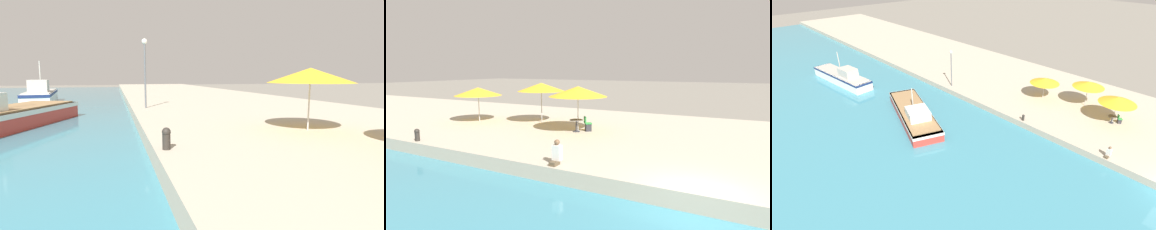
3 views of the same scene
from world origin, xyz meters
The scene contains 8 objects.
ground_plane centered at (0.00, 0.00, 0.00)m, with size 200.00×200.00×0.00m, color slate.
cafe_umbrella_pink centered at (6.56, 7.62, 3.10)m, with size 3.52×3.52×2.74m.
cafe_umbrella_white centered at (8.08, 11.36, 3.18)m, with size 3.31×3.31×2.80m.
cafe_umbrella_striped centered at (6.32, 15.63, 2.83)m, with size 3.31×3.31×2.45m.
cafe_table centered at (6.38, 7.65, 1.21)m, with size 0.80×0.80×0.74m.
cafe_chair_left centered at (6.86, 7.11, 1.00)m, with size 0.58×0.59×0.91m.
person_at_quay centered at (0.50, 5.36, 1.11)m, with size 0.54×0.36×1.00m.
mooring_bollard centered at (0.36, 13.93, 1.02)m, with size 0.26×0.26×0.65m.
Camera 2 is at (-9.25, -0.81, 4.43)m, focal length 28.00 mm.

